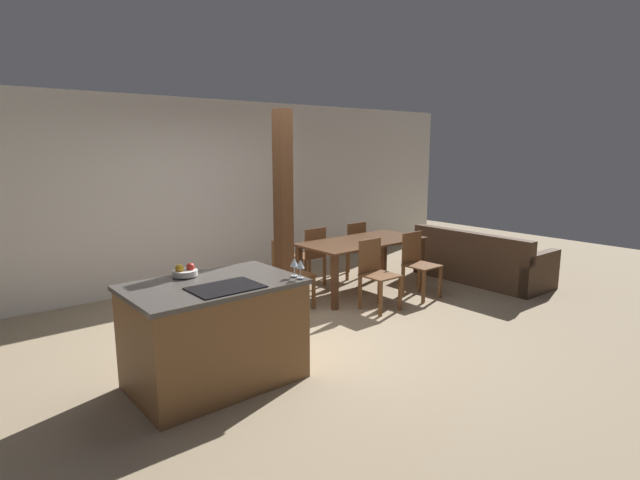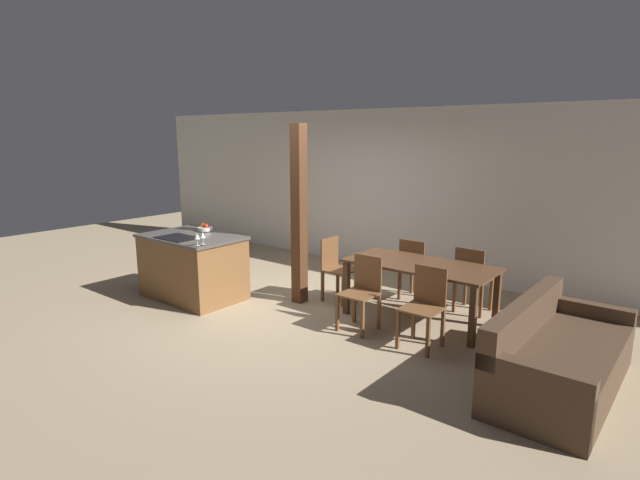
{
  "view_description": "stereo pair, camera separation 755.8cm",
  "coord_description": "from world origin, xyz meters",
  "px_view_note": "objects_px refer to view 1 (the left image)",
  "views": [
    {
      "loc": [
        -3.04,
        -4.18,
        2.03
      ],
      "look_at": [
        0.6,
        0.2,
        0.95
      ],
      "focal_mm": 28.0,
      "sensor_mm": 36.0,
      "label": 1
    },
    {
      "loc": [
        4.49,
        -4.7,
        2.28
      ],
      "look_at": [
        0.6,
        0.2,
        0.95
      ],
      "focal_mm": 28.0,
      "sensor_mm": 36.0,
      "label": 2
    }
  ],
  "objects_px": {
    "dining_chair_far_left": "(310,255)",
    "dining_chair_head_end": "(289,274)",
    "wine_glass_middle": "(294,263)",
    "dining_chair_near_right": "(418,263)",
    "wine_glass_near": "(300,265)",
    "dining_chair_near_left": "(376,273)",
    "timber_post": "(283,220)",
    "dining_chair_far_right": "(351,248)",
    "fruit_bowl": "(185,272)",
    "dining_table": "(363,247)",
    "couch": "(481,263)",
    "kitchen_island": "(215,333)"
  },
  "relations": [
    {
      "from": "dining_chair_head_end",
      "to": "timber_post",
      "type": "bearing_deg",
      "value": 137.7
    },
    {
      "from": "dining_chair_far_left",
      "to": "dining_chair_head_end",
      "type": "xyz_separation_m",
      "value": [
        -0.87,
        -0.66,
        0.0
      ]
    },
    {
      "from": "dining_chair_near_left",
      "to": "dining_chair_head_end",
      "type": "relative_size",
      "value": 1.0
    },
    {
      "from": "wine_glass_middle",
      "to": "dining_chair_far_right",
      "type": "bearing_deg",
      "value": 38.36
    },
    {
      "from": "dining_chair_near_right",
      "to": "dining_chair_head_end",
      "type": "height_order",
      "value": "same"
    },
    {
      "from": "dining_chair_far_left",
      "to": "dining_chair_far_right",
      "type": "height_order",
      "value": "same"
    },
    {
      "from": "dining_table",
      "to": "couch",
      "type": "height_order",
      "value": "couch"
    },
    {
      "from": "wine_glass_near",
      "to": "dining_chair_near_left",
      "type": "relative_size",
      "value": 0.18
    },
    {
      "from": "dining_chair_near_right",
      "to": "couch",
      "type": "xyz_separation_m",
      "value": [
        1.39,
        -0.09,
        -0.19
      ]
    },
    {
      "from": "wine_glass_near",
      "to": "dining_chair_near_right",
      "type": "distance_m",
      "value": 2.9
    },
    {
      "from": "dining_chair_far_right",
      "to": "dining_chair_head_end",
      "type": "xyz_separation_m",
      "value": [
        -1.68,
        -0.66,
        0.0
      ]
    },
    {
      "from": "fruit_bowl",
      "to": "timber_post",
      "type": "height_order",
      "value": "timber_post"
    },
    {
      "from": "wine_glass_near",
      "to": "dining_chair_far_right",
      "type": "relative_size",
      "value": 0.18
    },
    {
      "from": "dining_table",
      "to": "dining_chair_near_right",
      "type": "relative_size",
      "value": 2.06
    },
    {
      "from": "dining_chair_near_left",
      "to": "couch",
      "type": "bearing_deg",
      "value": -2.22
    },
    {
      "from": "dining_chair_head_end",
      "to": "fruit_bowl",
      "type": "bearing_deg",
      "value": 116.05
    },
    {
      "from": "dining_chair_far_right",
      "to": "wine_glass_near",
      "type": "bearing_deg",
      "value": 39.49
    },
    {
      "from": "wine_glass_near",
      "to": "timber_post",
      "type": "bearing_deg",
      "value": 60.37
    },
    {
      "from": "wine_glass_middle",
      "to": "dining_chair_near_right",
      "type": "distance_m",
      "value": 2.87
    },
    {
      "from": "kitchen_island",
      "to": "dining_chair_far_right",
      "type": "bearing_deg",
      "value": 28.88
    },
    {
      "from": "dining_chair_near_right",
      "to": "fruit_bowl",
      "type": "bearing_deg",
      "value": -176.77
    },
    {
      "from": "dining_chair_head_end",
      "to": "dining_chair_near_left",
      "type": "bearing_deg",
      "value": -127.36
    },
    {
      "from": "kitchen_island",
      "to": "dining_chair_near_left",
      "type": "distance_m",
      "value": 2.57
    },
    {
      "from": "dining_chair_near_right",
      "to": "wine_glass_middle",
      "type": "bearing_deg",
      "value": -163.26
    },
    {
      "from": "wine_glass_near",
      "to": "dining_chair_head_end",
      "type": "distance_m",
      "value": 1.95
    },
    {
      "from": "fruit_bowl",
      "to": "dining_chair_far_left",
      "type": "xyz_separation_m",
      "value": [
        2.62,
        1.52,
        -0.48
      ]
    },
    {
      "from": "dining_chair_near_right",
      "to": "dining_chair_far_left",
      "type": "relative_size",
      "value": 1.0
    },
    {
      "from": "wine_glass_near",
      "to": "dining_chair_far_left",
      "type": "bearing_deg",
      "value": 49.7
    },
    {
      "from": "kitchen_island",
      "to": "couch",
      "type": "xyz_separation_m",
      "value": [
        4.72,
        0.43,
        -0.18
      ]
    },
    {
      "from": "wine_glass_near",
      "to": "dining_chair_far_right",
      "type": "xyz_separation_m",
      "value": [
        2.7,
        2.22,
        -0.56
      ]
    },
    {
      "from": "dining_chair_near_left",
      "to": "dining_chair_near_right",
      "type": "distance_m",
      "value": 0.81
    },
    {
      "from": "fruit_bowl",
      "to": "dining_chair_head_end",
      "type": "bearing_deg",
      "value": 26.05
    },
    {
      "from": "dining_chair_near_left",
      "to": "timber_post",
      "type": "distance_m",
      "value": 1.45
    },
    {
      "from": "wine_glass_near",
      "to": "fruit_bowl",
      "type": "bearing_deg",
      "value": 136.04
    },
    {
      "from": "dining_chair_far_left",
      "to": "wine_glass_near",
      "type": "bearing_deg",
      "value": 49.7
    },
    {
      "from": "wine_glass_middle",
      "to": "dining_chair_head_end",
      "type": "xyz_separation_m",
      "value": [
        1.02,
        1.47,
        -0.56
      ]
    },
    {
      "from": "dining_chair_head_end",
      "to": "timber_post",
      "type": "relative_size",
      "value": 0.36
    },
    {
      "from": "wine_glass_near",
      "to": "dining_chair_far_right",
      "type": "bearing_deg",
      "value": 39.49
    },
    {
      "from": "wine_glass_middle",
      "to": "dining_table",
      "type": "bearing_deg",
      "value": 32.74
    },
    {
      "from": "dining_chair_far_left",
      "to": "dining_chair_far_right",
      "type": "relative_size",
      "value": 1.0
    },
    {
      "from": "wine_glass_middle",
      "to": "couch",
      "type": "relative_size",
      "value": 0.08
    },
    {
      "from": "timber_post",
      "to": "dining_table",
      "type": "bearing_deg",
      "value": 13.28
    },
    {
      "from": "couch",
      "to": "dining_chair_head_end",
      "type": "bearing_deg",
      "value": 76.88
    },
    {
      "from": "dining_chair_near_left",
      "to": "timber_post",
      "type": "xyz_separation_m",
      "value": [
        -1.22,
        0.28,
        0.74
      ]
    },
    {
      "from": "dining_chair_near_right",
      "to": "dining_chair_far_left",
      "type": "xyz_separation_m",
      "value": [
        -0.81,
        1.32,
        0.0
      ]
    },
    {
      "from": "dining_chair_far_right",
      "to": "fruit_bowl",
      "type": "bearing_deg",
      "value": 23.87
    },
    {
      "from": "dining_chair_head_end",
      "to": "dining_chair_near_right",
      "type": "bearing_deg",
      "value": -111.51
    },
    {
      "from": "wine_glass_middle",
      "to": "couch",
      "type": "height_order",
      "value": "wine_glass_middle"
    },
    {
      "from": "fruit_bowl",
      "to": "couch",
      "type": "height_order",
      "value": "fruit_bowl"
    },
    {
      "from": "kitchen_island",
      "to": "couch",
      "type": "relative_size",
      "value": 0.72
    }
  ]
}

